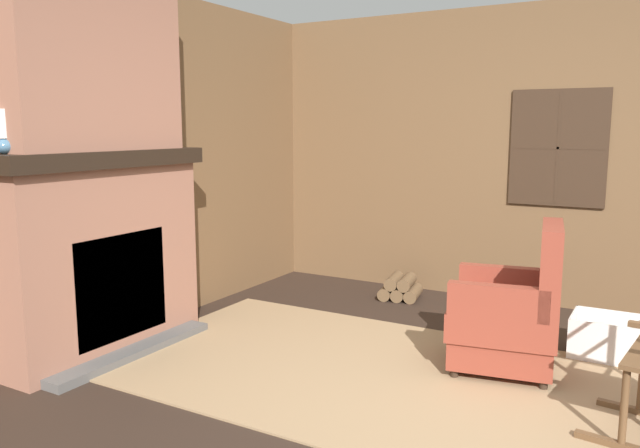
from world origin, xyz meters
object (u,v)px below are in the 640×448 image
object	(u,v)px
armchair	(511,317)
storage_case	(133,140)
laundry_basket	(607,337)
oil_lamp_vase	(4,138)
decorative_plate_on_mantel	(102,133)
firewood_stack	(400,288)

from	to	relation	value
armchair	storage_case	bearing A→B (deg)	5.51
laundry_basket	oil_lamp_vase	size ratio (longest dim) A/B	1.77
armchair	laundry_basket	size ratio (longest dim) A/B	2.11
laundry_basket	storage_case	world-z (taller)	storage_case
oil_lamp_vase	decorative_plate_on_mantel	world-z (taller)	oil_lamp_vase
firewood_stack	oil_lamp_vase	distance (m)	3.46
firewood_stack	storage_case	distance (m)	2.68
storage_case	laundry_basket	bearing A→B (deg)	22.27
firewood_stack	laundry_basket	distance (m)	1.90
firewood_stack	oil_lamp_vase	xyz separation A→B (m)	(-1.28, -2.90, 1.38)
oil_lamp_vase	storage_case	distance (m)	0.98
armchair	oil_lamp_vase	xyz separation A→B (m)	(-2.54, -1.67, 1.13)
armchair	decorative_plate_on_mantel	distance (m)	2.96
oil_lamp_vase	storage_case	bearing A→B (deg)	89.99
armchair	decorative_plate_on_mantel	size ratio (longest dim) A/B	4.12
storage_case	decorative_plate_on_mantel	xyz separation A→B (m)	(-0.02, -0.26, 0.05)
laundry_basket	storage_case	distance (m)	3.56
armchair	firewood_stack	xyz separation A→B (m)	(-1.26, 1.23, -0.26)
armchair	storage_case	xyz separation A→B (m)	(-2.54, -0.69, 1.10)
storage_case	decorative_plate_on_mantel	world-z (taller)	decorative_plate_on_mantel
decorative_plate_on_mantel	laundry_basket	bearing A→B (deg)	26.10
oil_lamp_vase	firewood_stack	bearing A→B (deg)	66.20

